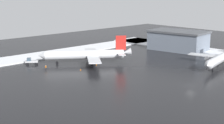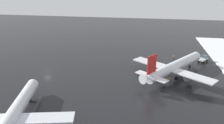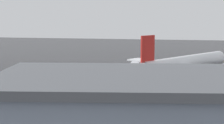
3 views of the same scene
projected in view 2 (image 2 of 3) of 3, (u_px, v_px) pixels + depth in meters
ground_plane at (47, 71)px, 75.85m from camera, size 240.00×240.00×0.00m
airplane_foreground_jet at (174, 67)px, 70.97m from camera, size 25.54×29.31×10.20m
airplane_parked_starboard at (15, 113)px, 46.68m from camera, size 25.98×31.01×9.29m
pushback_tug at (204, 59)px, 84.45m from camera, size 4.48×5.02×2.50m
ground_crew_near_tug at (170, 79)px, 67.78m from camera, size 0.36×0.36×1.71m
ground_crew_by_nose_gear at (174, 57)px, 87.03m from camera, size 0.36×0.36×1.71m
traffic_cone_near_nose at (152, 65)px, 80.92m from camera, size 0.36×0.36×0.55m
traffic_cone_mid_line at (208, 78)px, 70.03m from camera, size 0.36×0.36×0.55m
traffic_cone_wingtip_side at (159, 75)px, 72.19m from camera, size 0.36×0.36×0.55m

